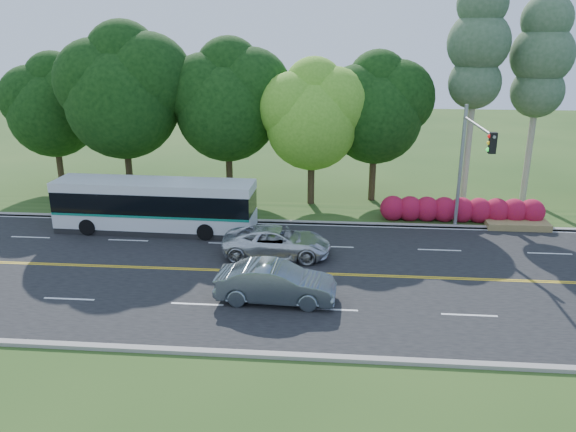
# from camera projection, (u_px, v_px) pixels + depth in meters

# --- Properties ---
(ground) EXTENTS (120.00, 120.00, 0.00)m
(ground) POSITION_uv_depth(u_px,v_px,m) (342.00, 275.00, 25.99)
(ground) COLOR #234416
(ground) RESTS_ON ground
(road) EXTENTS (60.00, 14.00, 0.02)m
(road) POSITION_uv_depth(u_px,v_px,m) (342.00, 275.00, 25.99)
(road) COLOR black
(road) RESTS_ON ground
(curb_north) EXTENTS (60.00, 0.30, 0.15)m
(curb_north) POSITION_uv_depth(u_px,v_px,m) (342.00, 223.00, 32.73)
(curb_north) COLOR gray
(curb_north) RESTS_ON ground
(curb_south) EXTENTS (60.00, 0.30, 0.15)m
(curb_south) POSITION_uv_depth(u_px,v_px,m) (344.00, 359.00, 19.20)
(curb_south) COLOR gray
(curb_south) RESTS_ON ground
(grass_verge) EXTENTS (60.00, 4.00, 0.10)m
(grass_verge) POSITION_uv_depth(u_px,v_px,m) (342.00, 214.00, 34.49)
(grass_verge) COLOR #234416
(grass_verge) RESTS_ON ground
(lane_markings) EXTENTS (57.60, 13.82, 0.00)m
(lane_markings) POSITION_uv_depth(u_px,v_px,m) (340.00, 274.00, 25.99)
(lane_markings) COLOR gold
(lane_markings) RESTS_ON road
(tree_row) EXTENTS (44.70, 9.10, 13.84)m
(tree_row) POSITION_uv_depth(u_px,v_px,m) (264.00, 97.00, 35.78)
(tree_row) COLOR black
(tree_row) RESTS_ON ground
(bougainvillea_hedge) EXTENTS (9.50, 2.25, 1.50)m
(bougainvillea_hedge) POSITION_uv_depth(u_px,v_px,m) (465.00, 211.00, 32.89)
(bougainvillea_hedge) COLOR maroon
(bougainvillea_hedge) RESTS_ON ground
(traffic_signal) EXTENTS (0.42, 6.10, 7.00)m
(traffic_signal) POSITION_uv_depth(u_px,v_px,m) (470.00, 154.00, 29.11)
(traffic_signal) COLOR gray
(traffic_signal) RESTS_ON ground
(transit_bus) EXTENTS (11.17, 2.77, 2.90)m
(transit_bus) POSITION_uv_depth(u_px,v_px,m) (155.00, 206.00, 31.24)
(transit_bus) COLOR silver
(transit_bus) RESTS_ON road
(sedan) EXTENTS (5.04, 1.95, 1.64)m
(sedan) POSITION_uv_depth(u_px,v_px,m) (276.00, 283.00, 23.20)
(sedan) COLOR slate
(sedan) RESTS_ON road
(suv) EXTENTS (5.38, 2.54, 1.49)m
(suv) POSITION_uv_depth(u_px,v_px,m) (277.00, 242.00, 27.90)
(suv) COLOR silver
(suv) RESTS_ON road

